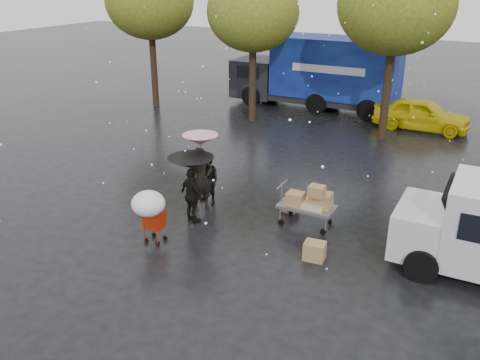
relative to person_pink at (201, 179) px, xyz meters
The scene contains 13 objects.
ground 1.34m from the person_pink, 58.27° to the right, with size 90.00×90.00×0.00m, color black.
person_pink is the anchor object (origin of this frame).
person_middle 0.43m from the person_pink, 94.45° to the left, with size 0.74×0.58×1.53m, color black.
person_black 0.88m from the person_pink, 75.00° to the right, with size 0.93×0.39×1.59m, color black.
umbrella_pink 1.17m from the person_pink, 90.00° to the left, with size 1.00×1.00×2.26m.
umbrella_black 1.19m from the person_pink, 75.00° to the right, with size 1.23×1.23×1.90m.
vendor_cart 3.17m from the person_pink, ahead, with size 1.52×0.80×1.27m.
shopping_cart 2.37m from the person_pink, 90.80° to the right, with size 0.84×0.84×1.46m.
blue_truck 12.83m from the person_pink, 94.89° to the left, with size 8.30×2.60×3.50m.
box_ground_near 4.09m from the person_pink, 16.10° to the right, with size 0.50×0.40×0.45m, color brown.
box_ground_far 2.65m from the person_pink, 24.23° to the left, with size 0.46×0.36×0.36m, color brown.
yellow_taxi 12.01m from the person_pink, 69.63° to the left, with size 1.63×4.04×1.38m, color #D6BE0B.
tree_row 10.05m from the person_pink, 89.76° to the left, with size 21.60×4.40×7.12m.
Camera 1 is at (6.75, -10.49, 6.45)m, focal length 38.00 mm.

